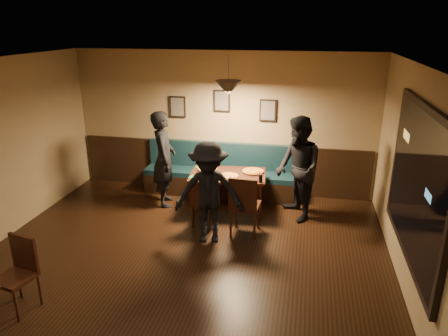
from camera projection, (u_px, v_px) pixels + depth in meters
name	position (u px, v px, depth m)	size (l,w,h in m)	color
floor	(168.00, 287.00, 5.47)	(7.00, 7.00, 0.00)	black
ceiling	(156.00, 70.00, 4.54)	(7.00, 7.00, 0.00)	silver
wall_back	(222.00, 123.00, 8.24)	(6.00, 6.00, 0.00)	#8C704F
wall_right	(430.00, 210.00, 4.43)	(7.00, 7.00, 0.00)	#8C704F
wainscot	(222.00, 167.00, 8.51)	(5.88, 0.06, 1.00)	black
booth_bench	(219.00, 171.00, 8.26)	(3.00, 0.60, 1.00)	#0F232D
window_frame	(417.00, 184.00, 4.87)	(0.06, 2.56, 1.86)	black
window_glass	(414.00, 184.00, 4.87)	(2.40, 2.40, 0.00)	black
picture_left	(178.00, 107.00, 8.28)	(0.32, 0.04, 0.42)	black
picture_center	(222.00, 101.00, 8.06)	(0.32, 0.04, 0.42)	black
picture_right	(268.00, 110.00, 7.94)	(0.32, 0.04, 0.42)	black
pendant_lamp	(228.00, 88.00, 6.96)	(0.44, 0.44, 0.25)	black
dining_table	(228.00, 192.00, 7.58)	(1.34, 0.86, 0.72)	#33170E
chair_near_left	(205.00, 202.00, 7.00)	(0.38, 0.38, 0.86)	black
chair_near_right	(245.00, 204.00, 6.72)	(0.45, 0.45, 1.02)	black
diner_left	(164.00, 159.00, 7.69)	(0.66, 0.43, 1.80)	black
diner_right	(298.00, 169.00, 7.13)	(0.89, 0.69, 1.82)	black
diner_front	(209.00, 193.00, 6.39)	(1.05, 0.60, 1.63)	black
pizza_a	(208.00, 169.00, 7.67)	(0.37, 0.37, 0.04)	#C47A25
pizza_b	(228.00, 176.00, 7.30)	(0.35, 0.35, 0.04)	orange
pizza_c	(253.00, 171.00, 7.53)	(0.38, 0.38, 0.04)	#C97125
soda_glass	(261.00, 178.00, 7.05)	(0.07, 0.07, 0.14)	black
tabasco_bottle	(260.00, 174.00, 7.30)	(0.03, 0.03, 0.11)	#971E05
napkin_a	(200.00, 167.00, 7.80)	(0.15, 0.15, 0.01)	#1E7032
napkin_b	(194.00, 177.00, 7.30)	(0.16, 0.16, 0.01)	#1E7132
cutlery_set	(221.00, 182.00, 7.09)	(0.02, 0.19, 0.00)	#B5B6BA
cafe_chair_far	(14.00, 277.00, 4.91)	(0.40, 0.40, 0.91)	black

